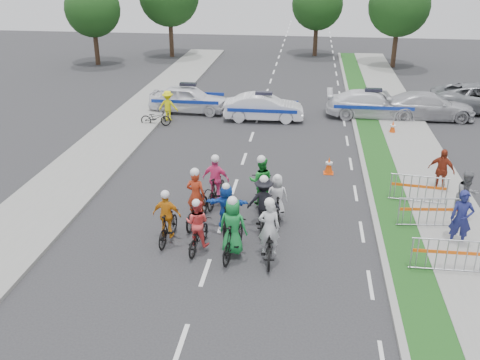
# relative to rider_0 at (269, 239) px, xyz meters

# --- Properties ---
(ground) EXTENTS (90.00, 90.00, 0.00)m
(ground) POSITION_rel_rider_0_xyz_m (-1.72, -1.01, -0.67)
(ground) COLOR #28282B
(ground) RESTS_ON ground
(curb_right) EXTENTS (0.20, 60.00, 0.12)m
(curb_right) POSITION_rel_rider_0_xyz_m (3.38, 3.99, -0.61)
(curb_right) COLOR gray
(curb_right) RESTS_ON ground
(grass_strip) EXTENTS (1.20, 60.00, 0.11)m
(grass_strip) POSITION_rel_rider_0_xyz_m (4.08, 3.99, -0.61)
(grass_strip) COLOR #1E4D19
(grass_strip) RESTS_ON ground
(sidewalk_right) EXTENTS (2.40, 60.00, 0.13)m
(sidewalk_right) POSITION_rel_rider_0_xyz_m (5.88, 3.99, -0.60)
(sidewalk_right) COLOR gray
(sidewalk_right) RESTS_ON ground
(sidewalk_left) EXTENTS (3.00, 60.00, 0.13)m
(sidewalk_left) POSITION_rel_rider_0_xyz_m (-8.22, 3.99, -0.60)
(sidewalk_left) COLOR gray
(sidewalk_left) RESTS_ON ground
(rider_0) EXTENTS (0.83, 2.03, 2.03)m
(rider_0) POSITION_rel_rider_0_xyz_m (0.00, 0.00, 0.00)
(rider_0) COLOR black
(rider_0) RESTS_ON ground
(rider_1) EXTENTS (0.92, 1.98, 2.01)m
(rider_1) POSITION_rel_rider_0_xyz_m (-1.06, -0.02, 0.11)
(rider_1) COLOR black
(rider_1) RESTS_ON ground
(rider_2) EXTENTS (0.80, 1.75, 1.72)m
(rider_2) POSITION_rel_rider_0_xyz_m (-2.18, 0.26, -0.02)
(rider_2) COLOR black
(rider_2) RESTS_ON ground
(rider_3) EXTENTS (0.93, 1.74, 1.80)m
(rider_3) POSITION_rel_rider_0_xyz_m (-3.19, 0.59, 0.03)
(rider_3) COLOR black
(rider_3) RESTS_ON ground
(rider_4) EXTENTS (1.07, 1.89, 1.93)m
(rider_4) POSITION_rel_rider_0_xyz_m (-0.32, 1.81, 0.08)
(rider_4) COLOR black
(rider_4) RESTS_ON ground
(rider_5) EXTENTS (1.38, 1.65, 1.72)m
(rider_5) POSITION_rel_rider_0_xyz_m (-1.49, 1.53, 0.06)
(rider_5) COLOR black
(rider_5) RESTS_ON ground
(rider_6) EXTENTS (0.97, 2.07, 2.03)m
(rider_6) POSITION_rel_rider_0_xyz_m (-2.55, 1.89, 0.00)
(rider_6) COLOR black
(rider_6) RESTS_ON ground
(rider_7) EXTENTS (0.80, 1.70, 1.73)m
(rider_7) POSITION_rel_rider_0_xyz_m (0.07, 2.42, 0.01)
(rider_7) COLOR black
(rider_7) RESTS_ON ground
(rider_8) EXTENTS (0.88, 2.02, 2.02)m
(rider_8) POSITION_rel_rider_0_xyz_m (-0.55, 3.33, 0.08)
(rider_8) COLOR black
(rider_8) RESTS_ON ground
(rider_9) EXTENTS (1.03, 1.91, 1.95)m
(rider_9) POSITION_rel_rider_0_xyz_m (-2.15, 3.37, 0.08)
(rider_9) COLOR black
(rider_9) RESTS_ON ground
(police_car_0) EXTENTS (4.46, 2.02, 1.49)m
(police_car_0) POSITION_rel_rider_0_xyz_m (-5.70, 14.89, 0.08)
(police_car_0) COLOR white
(police_car_0) RESTS_ON ground
(police_car_1) EXTENTS (4.27, 1.68, 1.38)m
(police_car_1) POSITION_rel_rider_0_xyz_m (-1.40, 13.86, 0.03)
(police_car_1) COLOR white
(police_car_1) RESTS_ON ground
(police_car_2) EXTENTS (4.91, 2.03, 1.42)m
(police_car_2) POSITION_rel_rider_0_xyz_m (4.37, 15.16, 0.04)
(police_car_2) COLOR white
(police_car_2) RESTS_ON ground
(civilian_sedan) EXTENTS (5.00, 2.31, 1.41)m
(civilian_sedan) POSITION_rel_rider_0_xyz_m (7.33, 15.22, 0.04)
(civilian_sedan) COLOR #BBBBC0
(civilian_sedan) RESTS_ON ground
(spectator_0) EXTENTS (0.73, 0.55, 1.83)m
(spectator_0) POSITION_rel_rider_0_xyz_m (5.74, 1.53, 0.25)
(spectator_0) COLOR navy
(spectator_0) RESTS_ON ground
(spectator_1) EXTENTS (1.02, 0.91, 1.73)m
(spectator_1) POSITION_rel_rider_0_xyz_m (6.35, 3.39, 0.20)
(spectator_1) COLOR slate
(spectator_1) RESTS_ON ground
(spectator_2) EXTENTS (1.07, 0.84, 1.69)m
(spectator_2) POSITION_rel_rider_0_xyz_m (6.00, 5.62, 0.18)
(spectator_2) COLOR maroon
(spectator_2) RESTS_ON ground
(marshal_hiviz) EXTENTS (1.09, 0.69, 1.60)m
(marshal_hiviz) POSITION_rel_rider_0_xyz_m (-6.41, 13.14, 0.14)
(marshal_hiviz) COLOR yellow
(marshal_hiviz) RESTS_ON ground
(barrier_0) EXTENTS (2.00, 0.52, 1.12)m
(barrier_0) POSITION_rel_rider_0_xyz_m (4.98, -0.20, -0.11)
(barrier_0) COLOR #A5A8AD
(barrier_0) RESTS_ON ground
(barrier_1) EXTENTS (2.04, 0.71, 1.12)m
(barrier_1) POSITION_rel_rider_0_xyz_m (4.98, 2.48, -0.11)
(barrier_1) COLOR #A5A8AD
(barrier_1) RESTS_ON ground
(barrier_2) EXTENTS (2.05, 0.74, 1.12)m
(barrier_2) POSITION_rel_rider_0_xyz_m (4.98, 4.31, -0.11)
(barrier_2) COLOR #A5A8AD
(barrier_2) RESTS_ON ground
(cone_0) EXTENTS (0.40, 0.40, 0.70)m
(cone_0) POSITION_rel_rider_0_xyz_m (1.91, 6.82, -0.33)
(cone_0) COLOR #F24C0C
(cone_0) RESTS_ON ground
(cone_1) EXTENTS (0.40, 0.40, 0.70)m
(cone_1) POSITION_rel_rider_0_xyz_m (5.13, 12.27, -0.33)
(cone_1) COLOR #F24C0C
(cone_1) RESTS_ON ground
(parked_bike) EXTENTS (1.59, 0.62, 0.82)m
(parked_bike) POSITION_rel_rider_0_xyz_m (-6.84, 12.16, -0.25)
(parked_bike) COLOR black
(parked_bike) RESTS_ON ground
(tree_0) EXTENTS (4.20, 4.20, 6.30)m
(tree_0) POSITION_rel_rider_0_xyz_m (-15.72, 26.99, 3.52)
(tree_0) COLOR #382619
(tree_0) RESTS_ON ground
(tree_1) EXTENTS (4.55, 4.55, 6.82)m
(tree_1) POSITION_rel_rider_0_xyz_m (7.28, 28.99, 3.87)
(tree_1) COLOR #382619
(tree_1) RESTS_ON ground
(tree_4) EXTENTS (4.20, 4.20, 6.30)m
(tree_4) POSITION_rel_rider_0_xyz_m (1.28, 32.99, 3.52)
(tree_4) COLOR #382619
(tree_4) RESTS_ON ground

